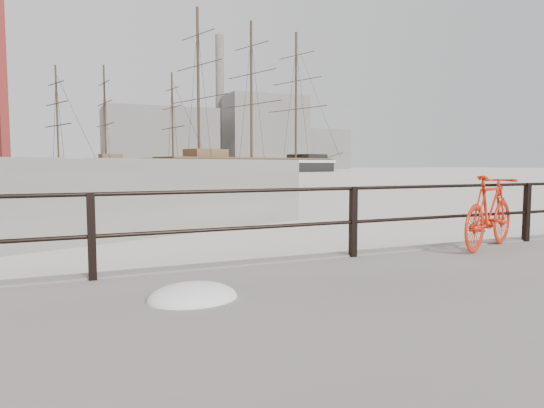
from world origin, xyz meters
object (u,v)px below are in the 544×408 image
object	(u,v)px
bicycle	(489,212)
schooner_left	(23,175)
barque_black	(252,172)
schooner_mid	(141,173)

from	to	relation	value
bicycle	schooner_left	distance (m)	77.95
bicycle	barque_black	world-z (taller)	barque_black
schooner_mid	schooner_left	world-z (taller)	schooner_mid
barque_black	schooner_left	size ratio (longest dim) A/B	2.35
schooner_left	barque_black	bearing A→B (deg)	-6.75
barque_black	schooner_left	xyz separation A→B (m)	(-41.16, -10.11, 0.00)
barque_black	schooner_mid	world-z (taller)	barque_black
bicycle	schooner_mid	bearing A→B (deg)	61.77
bicycle	schooner_mid	distance (m)	85.43
bicycle	schooner_mid	world-z (taller)	schooner_mid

